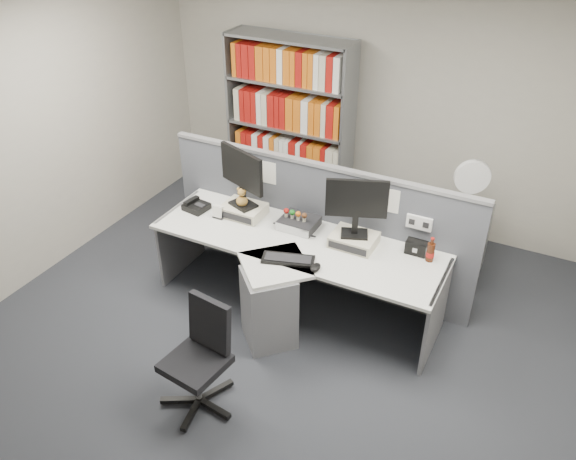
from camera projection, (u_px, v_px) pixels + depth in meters
The scene contains 21 objects.
ground at pixel (252, 360), 4.86m from camera, with size 5.50×5.50×0.00m, color #32353B.
room_shell at pixel (244, 166), 3.90m from camera, with size 5.04×5.54×2.72m.
partition at pixel (318, 224), 5.45m from camera, with size 3.00×0.08×1.27m.
desk at pixel (285, 278), 5.06m from camera, with size 2.60×1.20×0.72m.
monitor_riser_left at pixel (243, 210), 5.42m from camera, with size 0.38×0.31×0.10m.
monitor_riser_right at pixel (354, 240), 5.00m from camera, with size 0.38×0.31×0.10m.
monitor_left at pixel (242, 173), 5.22m from camera, with size 0.52×0.25×0.55m.
monitor_right at pixel (356, 203), 4.80m from camera, with size 0.49×0.24×0.52m.
desktop_pc at pixel (299, 223), 5.24m from camera, with size 0.33×0.29×0.09m.
figurines at pixel (295, 214), 5.19m from camera, with size 0.23×0.05×0.09m.
keyboard at pixel (288, 259), 4.82m from camera, with size 0.46×0.29×0.03m.
mouse at pixel (316, 267), 4.71m from camera, with size 0.08×0.12×0.05m, color black.
desk_phone at pixel (196, 206), 5.52m from camera, with size 0.24×0.22×0.09m.
desk_calendar at pixel (219, 213), 5.38m from camera, with size 0.10×0.08×0.12m.
plush_toy at pixel (242, 199), 5.34m from camera, with size 0.11×0.11×0.19m.
speaker at pixel (417, 247), 4.88m from camera, with size 0.18×0.10×0.12m, color black.
cola_bottle at pixel (430, 252), 4.78m from camera, with size 0.07×0.07×0.22m.
shelving_unit at pixel (290, 130), 6.52m from camera, with size 1.41×0.40×2.00m.
filing_cabinet at pixel (460, 244), 5.70m from camera, with size 0.45×0.61×0.70m.
desk_fan at pixel (472, 181), 5.33m from camera, with size 0.32×0.20×0.55m.
office_chair at pixel (201, 354), 4.27m from camera, with size 0.57×0.57×0.87m.
Camera 1 is at (1.87, -2.99, 3.52)m, focal length 36.40 mm.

